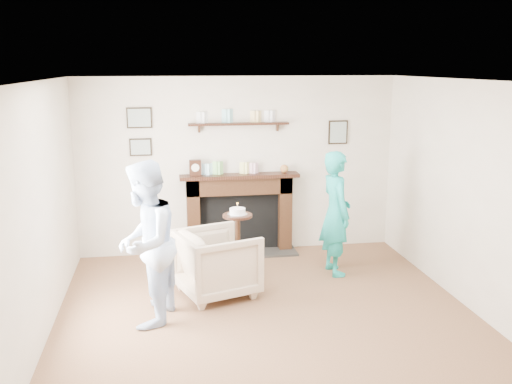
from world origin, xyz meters
TOP-DOWN VIEW (x-y plane):
  - ground at (0.00, 0.00)m, footprint 5.00×5.00m
  - room_shell at (-0.00, 0.69)m, footprint 4.54×5.02m
  - armchair at (-0.47, 0.90)m, footprint 1.07×1.06m
  - man at (-1.27, 0.28)m, footprint 0.85×0.98m
  - woman at (1.10, 1.37)m, footprint 0.43×0.62m
  - pedestal_table at (-0.23, 0.92)m, footprint 0.34×0.34m

SIDE VIEW (x-z plane):
  - ground at x=0.00m, z-range 0.00..0.00m
  - armchair at x=-0.47m, z-range -0.39..0.39m
  - man at x=-1.27m, z-range -0.86..0.86m
  - woman at x=1.10m, z-range -0.80..0.80m
  - pedestal_table at x=-0.23m, z-range 0.13..1.23m
  - room_shell at x=0.00m, z-range 0.36..2.88m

